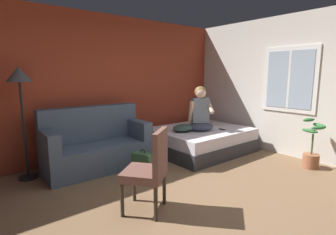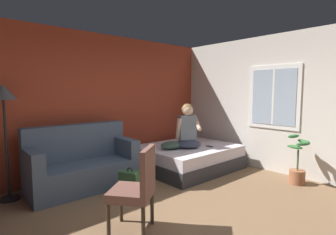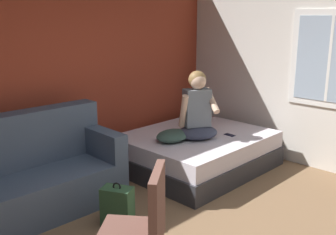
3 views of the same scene
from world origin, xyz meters
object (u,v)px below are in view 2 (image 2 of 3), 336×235
at_px(side_chair, 137,186).
at_px(backpack, 130,184).
at_px(floor_lamp, 4,103).
at_px(potted_plant, 297,167).
at_px(couch, 82,164).
at_px(bed, 188,157).
at_px(person_seated, 188,130).
at_px(throw_pillow, 171,145).
at_px(cell_phone, 209,146).

xyz_separation_m(side_chair, backpack, (0.50, 0.89, -0.34)).
bearing_deg(floor_lamp, potted_plant, -33.29).
relative_size(couch, potted_plant, 2.03).
relative_size(bed, backpack, 4.15).
height_order(side_chair, person_seated, person_seated).
xyz_separation_m(backpack, throw_pillow, (1.26, 0.46, 0.36)).
bearing_deg(floor_lamp, side_chair, -65.40).
bearing_deg(potted_plant, floor_lamp, 146.71).
height_order(person_seated, floor_lamp, floor_lamp).
height_order(throw_pillow, cell_phone, throw_pillow).
relative_size(cell_phone, potted_plant, 0.17).
relative_size(person_seated, floor_lamp, 0.51).
relative_size(couch, backpack, 3.77).
distance_m(floor_lamp, potted_plant, 4.77).
bearing_deg(throw_pillow, side_chair, -142.47).
xyz_separation_m(bed, floor_lamp, (-3.12, 0.65, 1.19)).
bearing_deg(bed, side_chair, -148.91).
bearing_deg(couch, person_seated, -15.44).
relative_size(cell_phone, floor_lamp, 0.08).
distance_m(couch, throw_pillow, 1.70).
bearing_deg(person_seated, backpack, -168.25).
height_order(bed, backpack, bed).
xyz_separation_m(couch, side_chair, (-0.11, -1.76, 0.14)).
bearing_deg(floor_lamp, person_seated, -14.39).
relative_size(side_chair, throw_pillow, 2.04).
bearing_deg(throw_pillow, couch, 166.09).
distance_m(bed, couch, 2.15).
bearing_deg(person_seated, side_chair, -149.57).
bearing_deg(person_seated, throw_pillow, 156.92).
distance_m(person_seated, potted_plant, 2.06).
xyz_separation_m(side_chair, throw_pillow, (1.76, 1.35, 0.02)).
height_order(person_seated, potted_plant, person_seated).
height_order(cell_phone, potted_plant, potted_plant).
relative_size(side_chair, person_seated, 1.12).
bearing_deg(couch, cell_phone, -18.34).
distance_m(bed, side_chair, 2.60).
bearing_deg(potted_plant, side_chair, 169.30).
height_order(floor_lamp, potted_plant, floor_lamp).
height_order(person_seated, backpack, person_seated).
bearing_deg(potted_plant, bed, 111.65).
distance_m(side_chair, backpack, 1.07).
bearing_deg(side_chair, cell_phone, 21.64).
relative_size(throw_pillow, cell_phone, 3.33).
xyz_separation_m(couch, potted_plant, (2.85, -2.32, -0.09)).
height_order(bed, throw_pillow, throw_pillow).
bearing_deg(floor_lamp, cell_phone, -16.56).
distance_m(person_seated, cell_phone, 0.58).
distance_m(person_seated, backpack, 1.74).
xyz_separation_m(cell_phone, floor_lamp, (-3.38, 1.00, 0.94)).
height_order(side_chair, throw_pillow, side_chair).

